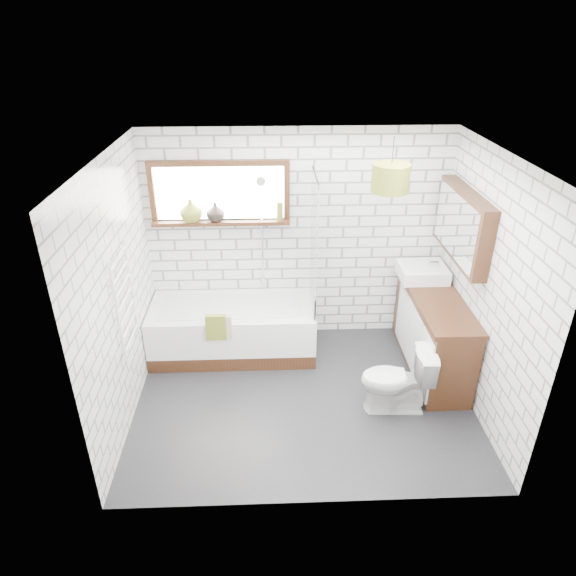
{
  "coord_description": "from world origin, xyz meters",
  "views": [
    {
      "loc": [
        -0.32,
        -4.16,
        3.49
      ],
      "look_at": [
        -0.15,
        0.25,
        1.16
      ],
      "focal_mm": 32.0,
      "sensor_mm": 36.0,
      "label": 1
    }
  ],
  "objects_px": {
    "pendant": "(390,178)",
    "basin": "(422,272)",
    "bathtub": "(233,329)",
    "vanity": "(432,332)",
    "toilet": "(396,380)"
  },
  "relations": [
    {
      "from": "pendant",
      "to": "basin",
      "type": "bearing_deg",
      "value": 20.37
    },
    {
      "from": "bathtub",
      "to": "vanity",
      "type": "xyz_separation_m",
      "value": [
        2.21,
        -0.38,
        0.15
      ]
    },
    {
      "from": "toilet",
      "to": "pendant",
      "type": "height_order",
      "value": "pendant"
    },
    {
      "from": "vanity",
      "to": "pendant",
      "type": "bearing_deg",
      "value": 157.54
    },
    {
      "from": "vanity",
      "to": "basin",
      "type": "bearing_deg",
      "value": 98.06
    },
    {
      "from": "basin",
      "to": "toilet",
      "type": "bearing_deg",
      "value": -113.55
    },
    {
      "from": "bathtub",
      "to": "toilet",
      "type": "height_order",
      "value": "toilet"
    },
    {
      "from": "bathtub",
      "to": "pendant",
      "type": "relative_size",
      "value": 4.99
    },
    {
      "from": "bathtub",
      "to": "basin",
      "type": "xyz_separation_m",
      "value": [
        2.15,
        0.04,
        0.67
      ]
    },
    {
      "from": "basin",
      "to": "vanity",
      "type": "bearing_deg",
      "value": -81.94
    },
    {
      "from": "toilet",
      "to": "pendant",
      "type": "xyz_separation_m",
      "value": [
        -0.02,
        0.94,
        1.75
      ]
    },
    {
      "from": "basin",
      "to": "bathtub",
      "type": "bearing_deg",
      "value": -178.85
    },
    {
      "from": "pendant",
      "to": "vanity",
      "type": "bearing_deg",
      "value": -22.46
    },
    {
      "from": "basin",
      "to": "pendant",
      "type": "xyz_separation_m",
      "value": [
        -0.51,
        -0.19,
        1.13
      ]
    },
    {
      "from": "vanity",
      "to": "basin",
      "type": "height_order",
      "value": "basin"
    }
  ]
}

